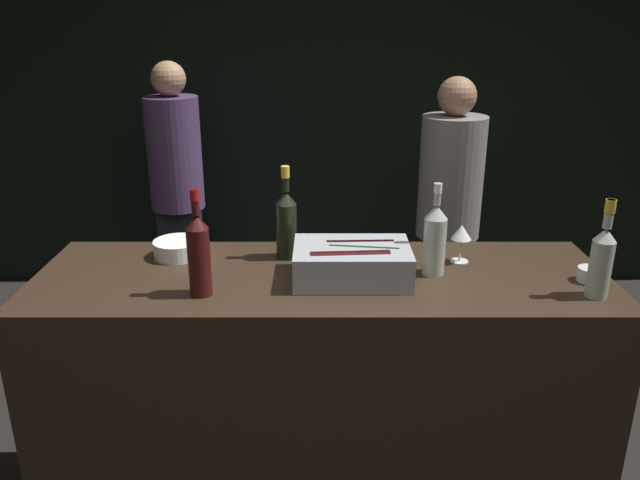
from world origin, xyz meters
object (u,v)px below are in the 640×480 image
(ice_bin_with_bottles, at_px, (351,261))
(bowl_white, at_px, (176,248))
(white_wine_bottle, at_px, (433,238))
(rose_wine_bottle, at_px, (600,258))
(person_blond_tee, at_px, (175,181))
(candle_votive, at_px, (588,274))
(person_in_hoodie, at_px, (447,207))
(wine_glass, at_px, (460,234))
(red_wine_bottle_tall, at_px, (197,253))
(champagne_bottle, at_px, (285,222))

(ice_bin_with_bottles, relative_size, bowl_white, 2.18)
(white_wine_bottle, height_order, rose_wine_bottle, white_wine_bottle)
(person_blond_tee, bearing_deg, bowl_white, 32.24)
(ice_bin_with_bottles, bearing_deg, candle_votive, -1.17)
(ice_bin_with_bottles, height_order, white_wine_bottle, white_wine_bottle)
(rose_wine_bottle, xyz_separation_m, person_in_hoodie, (-0.19, 1.50, -0.28))
(ice_bin_with_bottles, distance_m, person_blond_tee, 2.09)
(wine_glass, distance_m, red_wine_bottle_tall, 0.98)
(red_wine_bottle_tall, bearing_deg, person_blond_tee, 104.82)
(red_wine_bottle_tall, distance_m, person_blond_tee, 2.02)
(champagne_bottle, xyz_separation_m, person_blond_tee, (-0.78, 1.60, -0.26))
(ice_bin_with_bottles, height_order, wine_glass, wine_glass)
(candle_votive, relative_size, white_wine_bottle, 0.25)
(rose_wine_bottle, distance_m, champagne_bottle, 1.11)
(rose_wine_bottle, relative_size, champagne_bottle, 0.93)
(ice_bin_with_bottles, xyz_separation_m, person_in_hoodie, (0.62, 1.35, -0.21))
(person_blond_tee, bearing_deg, red_wine_bottle_tall, 34.28)
(candle_votive, distance_m, champagne_bottle, 1.11)
(person_in_hoodie, bearing_deg, candle_votive, -48.98)
(wine_glass, height_order, red_wine_bottle_tall, red_wine_bottle_tall)
(red_wine_bottle_tall, distance_m, champagne_bottle, 0.43)
(champagne_bottle, bearing_deg, wine_glass, -4.14)
(person_blond_tee, bearing_deg, ice_bin_with_bottles, 49.08)
(bowl_white, bearing_deg, champagne_bottle, -1.18)
(bowl_white, bearing_deg, rose_wine_bottle, -13.81)
(bowl_white, height_order, red_wine_bottle_tall, red_wine_bottle_tall)
(red_wine_bottle_tall, bearing_deg, rose_wine_bottle, -0.66)
(ice_bin_with_bottles, relative_size, person_blond_tee, 0.25)
(champagne_bottle, distance_m, person_blond_tee, 1.80)
(person_in_hoodie, height_order, person_blond_tee, person_blond_tee)
(white_wine_bottle, bearing_deg, champagne_bottle, 163.32)
(wine_glass, height_order, person_in_hoodie, person_in_hoodie)
(champagne_bottle, bearing_deg, white_wine_bottle, -16.68)
(wine_glass, bearing_deg, rose_wine_bottle, -37.93)
(red_wine_bottle_tall, xyz_separation_m, rose_wine_bottle, (1.32, -0.02, -0.01))
(red_wine_bottle_tall, xyz_separation_m, person_blond_tee, (-0.51, 1.93, -0.26))
(rose_wine_bottle, xyz_separation_m, champagne_bottle, (-1.05, 0.35, 0.01))
(candle_votive, height_order, person_blond_tee, person_blond_tee)
(rose_wine_bottle, relative_size, person_in_hoodie, 0.21)
(rose_wine_bottle, height_order, person_in_hoodie, person_in_hoodie)
(champagne_bottle, bearing_deg, person_in_hoodie, 52.98)
(white_wine_bottle, xyz_separation_m, person_in_hoodie, (0.32, 1.30, -0.28))
(bowl_white, height_order, person_in_hoodie, person_in_hoodie)
(ice_bin_with_bottles, height_order, candle_votive, ice_bin_with_bottles)
(bowl_white, bearing_deg, candle_votive, -8.99)
(rose_wine_bottle, height_order, champagne_bottle, champagne_bottle)
(champagne_bottle, relative_size, person_blond_tee, 0.22)
(bowl_white, height_order, rose_wine_bottle, rose_wine_bottle)
(white_wine_bottle, relative_size, red_wine_bottle_tall, 0.92)
(wine_glass, relative_size, person_blond_tee, 0.09)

